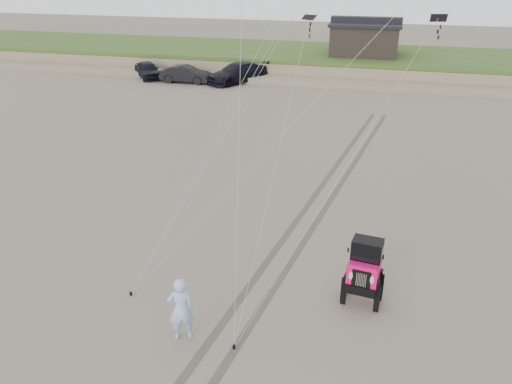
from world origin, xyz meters
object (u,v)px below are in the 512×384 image
at_px(truck_b, 186,74).
at_px(truck_a, 148,70).
at_px(jeep, 363,279).
at_px(truck_c, 237,73).
at_px(cabin, 365,38).
at_px(man, 181,309).

bearing_deg(truck_b, truck_a, 76.40).
relative_size(truck_a, truck_b, 0.95).
distance_m(truck_a, jeep, 35.38).
distance_m(truck_a, truck_c, 8.37).
bearing_deg(truck_b, cabin, -62.23).
bearing_deg(man, truck_a, -86.58).
relative_size(truck_a, man, 2.17).
xyz_separation_m(cabin, truck_c, (-10.31, -6.90, -2.40)).
xyz_separation_m(truck_a, truck_c, (8.36, 0.27, 0.11)).
bearing_deg(jeep, truck_a, 133.69).
bearing_deg(cabin, jeep, -86.39).
distance_m(cabin, truck_a, 20.16).
relative_size(truck_c, jeep, 1.24).
height_order(truck_a, truck_c, truck_c).
height_order(cabin, truck_b, cabin).
bearing_deg(jeep, truck_b, 128.86).
bearing_deg(jeep, cabin, 101.04).
bearing_deg(truck_a, cabin, -19.55).
bearing_deg(truck_b, truck_c, -75.95).
relative_size(cabin, truck_c, 1.11).
distance_m(truck_a, man, 35.33).
bearing_deg(truck_a, truck_b, -53.06).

